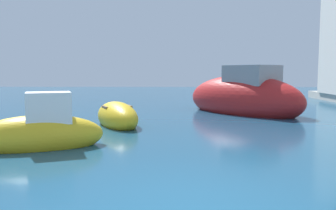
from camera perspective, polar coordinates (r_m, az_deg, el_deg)
ground at (r=5.26m, az=3.67°, el=-16.43°), size 80.00×80.00×0.00m
moored_boat_0 at (r=9.57m, az=-20.18°, el=-4.21°), size 3.50×2.32×1.69m
moored_boat_1 at (r=16.95m, az=12.20°, el=1.20°), size 6.10×6.66×2.78m
moored_boat_2 at (r=12.92m, az=-8.33°, el=-1.91°), size 2.46×3.43×1.11m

